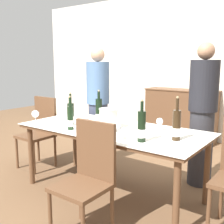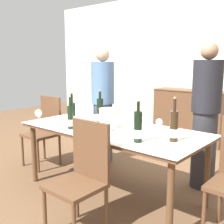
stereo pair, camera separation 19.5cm
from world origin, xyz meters
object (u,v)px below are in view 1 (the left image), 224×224
(chair_left_end, at_px, (40,128))
(person_guest_left, at_px, (202,115))
(wine_bottle_3, at_px, (176,126))
(wine_glass_2, at_px, (117,128))
(wine_glass_3, at_px, (35,114))
(dining_table, at_px, (112,134))
(ice_bucket, at_px, (108,118))
(wine_bottle_4, at_px, (99,112))
(person_host, at_px, (98,106))
(sideboard_cabinet, at_px, (181,115))
(wine_bottle_0, at_px, (70,118))
(wine_bottle_1, at_px, (71,115))
(wine_glass_1, at_px, (160,122))
(wine_bottle_2, at_px, (142,127))
(wine_glass_0, at_px, (82,111))
(chair_near_front, at_px, (88,172))

(chair_left_end, bearing_deg, person_guest_left, 20.05)
(wine_bottle_3, bearing_deg, wine_glass_2, -144.38)
(wine_glass_3, height_order, chair_left_end, chair_left_end)
(dining_table, distance_m, chair_left_end, 1.34)
(chair_left_end, bearing_deg, ice_bucket, -5.07)
(wine_bottle_4, distance_m, person_host, 0.85)
(sideboard_cabinet, relative_size, wine_bottle_3, 3.26)
(dining_table, bearing_deg, wine_bottle_0, -135.40)
(wine_bottle_1, relative_size, wine_bottle_4, 0.94)
(sideboard_cabinet, bearing_deg, wine_glass_1, -72.23)
(wine_bottle_2, xyz_separation_m, wine_glass_0, (-1.09, 0.40, -0.02))
(dining_table, height_order, person_guest_left, person_guest_left)
(wine_bottle_0, bearing_deg, sideboard_cabinet, 89.16)
(wine_bottle_4, height_order, chair_left_end, wine_bottle_4)
(sideboard_cabinet, distance_m, wine_bottle_1, 2.74)
(wine_glass_2, bearing_deg, chair_left_end, 165.11)
(wine_bottle_0, distance_m, person_guest_left, 1.54)
(wine_bottle_4, xyz_separation_m, wine_glass_1, (0.72, 0.12, -0.04))
(wine_glass_3, xyz_separation_m, chair_near_front, (1.19, -0.40, -0.31))
(wine_bottle_1, xyz_separation_m, wine_bottle_2, (0.99, -0.10, 0.01))
(wine_glass_2, bearing_deg, wine_glass_3, 177.66)
(wine_glass_2, xyz_separation_m, chair_left_end, (-1.64, 0.44, -0.31))
(chair_near_front, bearing_deg, wine_bottle_0, 146.79)
(ice_bucket, bearing_deg, chair_near_front, -66.35)
(sideboard_cabinet, distance_m, dining_table, 2.57)
(wine_bottle_2, bearing_deg, wine_bottle_4, 156.85)
(sideboard_cabinet, bearing_deg, wine_bottle_3, -68.08)
(wine_bottle_3, xyz_separation_m, chair_near_front, (-0.49, -0.67, -0.35))
(wine_glass_1, relative_size, wine_glass_3, 0.98)
(wine_glass_1, bearing_deg, chair_left_end, -176.96)
(wine_bottle_3, bearing_deg, wine_glass_1, 142.46)
(wine_bottle_2, relative_size, person_guest_left, 0.23)
(wine_bottle_4, height_order, wine_glass_0, wine_bottle_4)
(wine_bottle_2, distance_m, wine_glass_3, 1.45)
(wine_glass_2, xyz_separation_m, chair_near_front, (-0.05, -0.35, -0.32))
(sideboard_cabinet, height_order, wine_bottle_2, wine_bottle_2)
(person_guest_left, bearing_deg, wine_glass_0, -151.29)
(sideboard_cabinet, distance_m, person_guest_left, 2.01)
(wine_glass_3, relative_size, chair_near_front, 0.15)
(wine_bottle_0, bearing_deg, person_guest_left, 48.26)
(wine_bottle_4, bearing_deg, wine_bottle_2, -23.15)
(wine_bottle_4, bearing_deg, person_guest_left, 39.01)
(wine_bottle_1, height_order, wine_bottle_2, wine_bottle_2)
(chair_near_front, bearing_deg, person_guest_left, 73.92)
(ice_bucket, height_order, person_host, person_host)
(wine_glass_3, relative_size, chair_left_end, 0.15)
(wine_bottle_1, bearing_deg, wine_bottle_2, -5.66)
(dining_table, relative_size, person_host, 1.24)
(wine_bottle_3, height_order, wine_glass_2, wine_bottle_3)
(sideboard_cabinet, height_order, wine_glass_2, sideboard_cabinet)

